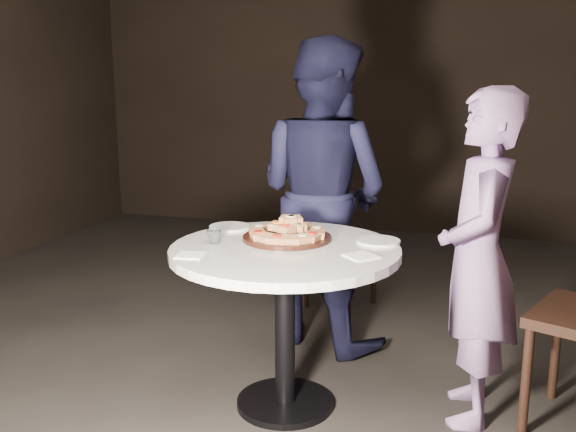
{
  "coord_description": "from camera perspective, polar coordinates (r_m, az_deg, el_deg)",
  "views": [
    {
      "loc": [
        0.75,
        -2.77,
        1.52
      ],
      "look_at": [
        -0.02,
        -0.08,
        0.9
      ],
      "focal_mm": 40.0,
      "sensor_mm": 36.0,
      "label": 1
    }
  ],
  "objects": [
    {
      "name": "water_glass",
      "position": [
        2.93,
        -6.56,
        -1.82
      ],
      "size": [
        0.09,
        0.09,
        0.06
      ],
      "primitive_type": "imported",
      "rotation": [
        0.0,
        0.0,
        0.42
      ],
      "color": "silver",
      "rests_on": "table"
    },
    {
      "name": "floor",
      "position": [
        3.25,
        0.75,
        -15.49
      ],
      "size": [
        7.0,
        7.0,
        0.0
      ],
      "primitive_type": "plane",
      "color": "black",
      "rests_on": "ground"
    },
    {
      "name": "napkin_far",
      "position": [
        2.72,
        6.51,
        -3.55
      ],
      "size": [
        0.17,
        0.17,
        0.01
      ],
      "primitive_type": "cube",
      "rotation": [
        0.0,
        0.0,
        -0.77
      ],
      "color": "white",
      "rests_on": "table"
    },
    {
      "name": "table",
      "position": [
        2.9,
        -0.27,
        -5.5
      ],
      "size": [
        1.32,
        1.32,
        0.77
      ],
      "rotation": [
        0.0,
        0.0,
        -0.35
      ],
      "color": "black",
      "rests_on": "ground"
    },
    {
      "name": "chair_far",
      "position": [
        4.19,
        4.15,
        -2.08
      ],
      "size": [
        0.5,
        0.51,
        0.82
      ],
      "rotation": [
        0.0,
        0.0,
        2.8
      ],
      "color": "black",
      "rests_on": "ground"
    },
    {
      "name": "diner_navy",
      "position": [
        3.63,
        3.07,
        1.96
      ],
      "size": [
        1.04,
        0.95,
        1.73
      ],
      "primitive_type": "imported",
      "rotation": [
        0.0,
        0.0,
        2.71
      ],
      "color": "black",
      "rests_on": "ground"
    },
    {
      "name": "plate_left",
      "position": [
        3.21,
        -5.21,
        -0.97
      ],
      "size": [
        0.26,
        0.26,
        0.01
      ],
      "primitive_type": "cylinder",
      "rotation": [
        0.0,
        0.0,
        0.34
      ],
      "color": "white",
      "rests_on": "table"
    },
    {
      "name": "serving_board",
      "position": [
        2.98,
        -0.09,
        -1.93
      ],
      "size": [
        0.48,
        0.48,
        0.02
      ],
      "primitive_type": "cylinder",
      "rotation": [
        0.0,
        0.0,
        -0.19
      ],
      "color": "black",
      "rests_on": "table"
    },
    {
      "name": "focaccia_pile",
      "position": [
        2.97,
        -0.02,
        -1.24
      ],
      "size": [
        0.37,
        0.36,
        0.1
      ],
      "rotation": [
        0.0,
        0.0,
        -0.36
      ],
      "color": "#AD7043",
      "rests_on": "serving_board"
    },
    {
      "name": "diner_teal",
      "position": [
        2.91,
        16.58,
        -3.67
      ],
      "size": [
        0.39,
        0.56,
        1.48
      ],
      "primitive_type": "imported",
      "rotation": [
        0.0,
        0.0,
        -1.5
      ],
      "color": "#866BA4",
      "rests_on": "ground"
    },
    {
      "name": "napkin_near",
      "position": [
        2.75,
        -8.67,
        -3.45
      ],
      "size": [
        0.13,
        0.13,
        0.01
      ],
      "primitive_type": "cube",
      "rotation": [
        0.0,
        0.0,
        0.13
      ],
      "color": "white",
      "rests_on": "table"
    },
    {
      "name": "plate_right",
      "position": [
        2.96,
        8.03,
        -2.22
      ],
      "size": [
        0.25,
        0.25,
        0.01
      ],
      "primitive_type": "cylinder",
      "rotation": [
        0.0,
        0.0,
        -0.31
      ],
      "color": "white",
      "rests_on": "table"
    }
  ]
}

